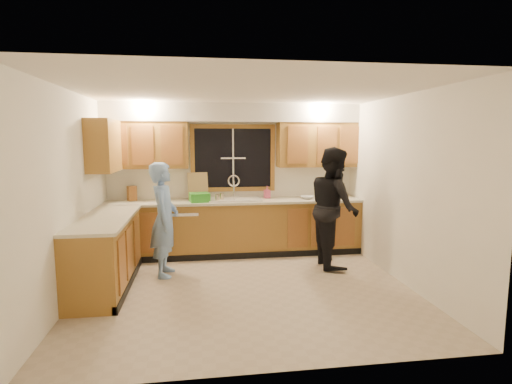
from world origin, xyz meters
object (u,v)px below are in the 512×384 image
man (164,219)px  knife_block (132,193)px  sink (235,203)px  dish_crate (199,197)px  soap_bottle (267,192)px  stove (95,266)px  bowl (307,197)px  dishwasher (184,232)px  woman (334,207)px

man → knife_block: man is taller
sink → dish_crate: sink is taller
man → soap_bottle: (1.64, 1.06, 0.22)m
sink → knife_block: 1.69m
stove → man: size_ratio=0.56×
knife_block → dish_crate: knife_block is taller
sink → bowl: bearing=-3.4°
dishwasher → dish_crate: (0.27, -0.10, 0.58)m
woman → bowl: bearing=17.9°
dishwasher → knife_block: 1.05m
stove → dish_crate: dish_crate is taller
soap_bottle → woman: bearing=-48.1°
sink → stove: (-1.80, -1.82, -0.41)m
man → sink: bearing=-46.7°
sink → bowl: (1.22, -0.07, 0.08)m
stove → dish_crate: 2.17m
dishwasher → man: bearing=-104.1°
dishwasher → stove: stove is taller
dishwasher → man: 1.01m
knife_block → man: bearing=-92.0°
sink → bowl: sink is taller
sink → woman: bearing=-29.6°
stove → soap_bottle: bearing=39.8°
woman → knife_block: size_ratio=7.53×
stove → dish_crate: (1.22, 1.71, 0.54)m
sink → bowl: size_ratio=3.93×
stove → man: man is taller
soap_bottle → bowl: (0.65, -0.22, -0.08)m
stove → bowl: 3.52m
stove → soap_bottle: 3.13m
dishwasher → knife_block: size_ratio=3.41×
knife_block → dishwasher: bearing=-43.4°
woman → soap_bottle: (-0.86, 0.96, 0.12)m
dishwasher → dish_crate: size_ratio=2.69×
dishwasher → bowl: bearing=-1.6°
stove → woman: woman is taller
soap_bottle → sink: bearing=-165.4°
knife_block → soap_bottle: knife_block is taller
man → dishwasher: bearing=-11.1°
sink → soap_bottle: 0.61m
dish_crate → soap_bottle: bearing=12.8°
dishwasher → soap_bottle: size_ratio=3.96×
woman → dish_crate: 2.13m
stove → dishwasher: bearing=62.3°
soap_bottle → dish_crate: bearing=-167.2°
man → woman: bearing=-84.6°
dishwasher → woman: woman is taller
dishwasher → man: man is taller
sink → dishwasher: (-0.85, -0.01, -0.45)m
knife_block → bowl: 2.90m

